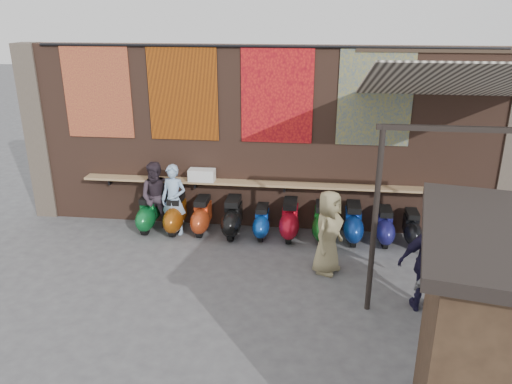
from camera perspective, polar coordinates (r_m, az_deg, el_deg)
ground at (r=9.25m, az=-1.01°, el=-10.26°), size 70.00×70.00×0.00m
brick_wall at (r=10.99m, az=0.86°, el=6.04°), size 10.00×0.40×4.00m
pier_left at (r=12.63m, az=-23.47°, el=6.24°), size 0.50×0.50×4.00m
pier_right at (r=11.67m, az=27.26°, el=4.62°), size 0.50×0.50×4.00m
eating_counter at (r=10.89m, az=0.63°, el=0.97°), size 8.00×0.32×0.05m
shelf_box at (r=11.03m, az=-6.21°, el=1.94°), size 0.57×0.29×0.26m
tapestry_redgold at (r=11.52m, az=-17.68°, el=10.85°), size 1.50×0.02×2.00m
tapestry_sun at (r=10.88m, az=-8.35°, el=11.07°), size 1.50×0.02×2.00m
tapestry_orange at (r=10.54m, az=2.41°, el=10.97°), size 1.50×0.02×2.00m
tapestry_multi at (r=10.58m, az=13.46°, el=10.47°), size 1.50×0.02×2.00m
hang_rail at (r=10.45m, az=0.78°, el=16.31°), size 9.50×0.06×0.06m
scooter_stool_0 at (r=11.40m, az=-12.19°, el=-2.43°), size 0.37×0.82×0.78m
scooter_stool_1 at (r=11.20m, az=-9.16°, el=-2.56°), size 0.38×0.85×0.81m
scooter_stool_2 at (r=11.08m, az=-6.19°, el=-2.73°), size 0.37×0.82×0.78m
scooter_stool_3 at (r=10.88m, az=-2.68°, el=-2.92°), size 0.40×0.88×0.84m
scooter_stool_4 at (r=10.83m, az=0.67°, el=-3.43°), size 0.33×0.73×0.69m
scooter_stool_5 at (r=10.78m, az=3.88°, el=-3.20°), size 0.39×0.87×0.83m
scooter_stool_6 at (r=10.78m, az=7.52°, el=-3.44°), size 0.38×0.84×0.80m
scooter_stool_7 at (r=10.80m, az=11.02°, el=-3.54°), size 0.39×0.86×0.82m
scooter_stool_8 at (r=10.87m, az=14.47°, el=-3.84°), size 0.36×0.80×0.76m
scooter_stool_9 at (r=11.04m, az=17.34°, el=-3.93°), size 0.33×0.74×0.70m
diner_left at (r=10.98m, az=-9.38°, el=-0.89°), size 0.63×0.48×1.57m
diner_right at (r=11.16m, az=-11.19°, el=-0.60°), size 0.83×0.67×1.60m
shopper_navy at (r=8.56m, az=19.25°, el=-7.60°), size 1.05×0.52×1.73m
shopper_grey at (r=8.13m, az=21.06°, el=-9.91°), size 1.19×1.06×1.60m
shopper_tan at (r=9.34m, az=8.25°, el=-4.58°), size 0.82×0.94×1.61m
awning_canvas at (r=9.18m, az=22.36°, el=11.60°), size 3.20×3.28×0.97m
awning_ledger at (r=10.68m, az=20.51°, el=15.02°), size 3.30×0.08×0.12m
awning_header at (r=7.84m, az=24.59°, el=6.51°), size 3.00×0.08×0.08m
awning_post_left at (r=8.00m, az=13.40°, el=-3.49°), size 0.09×0.09×3.10m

